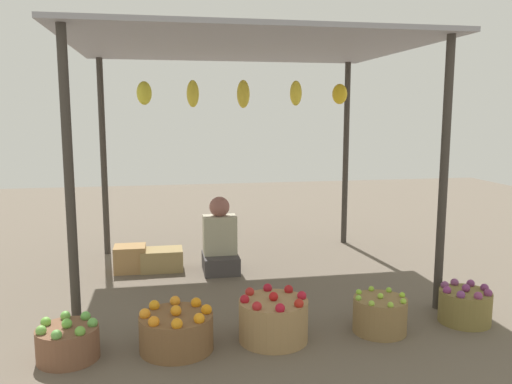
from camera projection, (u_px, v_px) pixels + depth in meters
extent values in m
plane|color=#655A4C|center=(245.00, 276.00, 5.24)|extent=(14.00, 14.00, 0.00)
cylinder|color=#38332D|center=(69.00, 185.00, 3.70)|extent=(0.07, 0.07, 2.24)
cylinder|color=#38332D|center=(444.00, 176.00, 4.22)|extent=(0.07, 0.07, 2.24)
cylinder|color=#38332D|center=(104.00, 158.00, 5.93)|extent=(0.07, 0.07, 2.24)
cylinder|color=#38332D|center=(346.00, 155.00, 6.44)|extent=(0.07, 0.07, 2.24)
cube|color=gray|center=(245.00, 46.00, 4.90)|extent=(3.21, 2.59, 0.04)
ellipsoid|color=yellow|center=(144.00, 93.00, 5.07)|extent=(0.15, 0.15, 0.23)
ellipsoid|color=yellow|center=(193.00, 94.00, 5.23)|extent=(0.12, 0.12, 0.27)
ellipsoid|color=yellow|center=(243.00, 94.00, 5.32)|extent=(0.13, 0.13, 0.28)
ellipsoid|color=yellow|center=(296.00, 93.00, 5.09)|extent=(0.12, 0.12, 0.24)
ellipsoid|color=yellow|center=(340.00, 94.00, 5.32)|extent=(0.15, 0.15, 0.21)
cube|color=#423E3F|center=(221.00, 263.00, 5.39)|extent=(0.36, 0.44, 0.18)
cube|color=#B0AB8F|center=(220.00, 235.00, 5.39)|extent=(0.34, 0.22, 0.40)
sphere|color=#935B52|center=(219.00, 207.00, 5.35)|extent=(0.21, 0.21, 0.21)
cylinder|color=brown|center=(68.00, 343.00, 3.46)|extent=(0.41, 0.41, 0.22)
sphere|color=#6CBC48|center=(67.00, 324.00, 3.44)|extent=(0.07, 0.07, 0.07)
sphere|color=#63AE4D|center=(93.00, 323.00, 3.47)|extent=(0.07, 0.07, 0.07)
sphere|color=#68BB51|center=(86.00, 316.00, 3.58)|extent=(0.07, 0.07, 0.07)
sphere|color=#6BB34A|center=(65.00, 316.00, 3.59)|extent=(0.07, 0.07, 0.07)
sphere|color=#70B642|center=(46.00, 322.00, 3.48)|extent=(0.07, 0.07, 0.07)
sphere|color=#70B049|center=(41.00, 331.00, 3.34)|extent=(0.07, 0.07, 0.07)
sphere|color=#65A84B|center=(56.00, 335.00, 3.28)|extent=(0.07, 0.07, 0.07)
sphere|color=#6CB041|center=(80.00, 331.00, 3.33)|extent=(0.07, 0.07, 0.07)
cylinder|color=brown|center=(176.00, 332.00, 3.60)|extent=(0.51, 0.51, 0.25)
sphere|color=orange|center=(176.00, 311.00, 3.58)|extent=(0.08, 0.08, 0.08)
sphere|color=orange|center=(206.00, 310.00, 3.61)|extent=(0.08, 0.08, 0.08)
sphere|color=orange|center=(196.00, 303.00, 3.75)|extent=(0.08, 0.08, 0.08)
sphere|color=orange|center=(175.00, 301.00, 3.78)|extent=(0.08, 0.08, 0.08)
sphere|color=orange|center=(154.00, 305.00, 3.70)|extent=(0.08, 0.08, 0.08)
sphere|color=orange|center=(145.00, 314.00, 3.54)|extent=(0.08, 0.08, 0.08)
sphere|color=orange|center=(154.00, 322.00, 3.41)|extent=(0.08, 0.08, 0.08)
sphere|color=orange|center=(177.00, 324.00, 3.37)|extent=(0.08, 0.08, 0.08)
sphere|color=orange|center=(199.00, 319.00, 3.46)|extent=(0.08, 0.08, 0.08)
cylinder|color=#A07D50|center=(273.00, 320.00, 3.75)|extent=(0.50, 0.50, 0.30)
sphere|color=red|center=(274.00, 297.00, 3.72)|extent=(0.07, 0.07, 0.07)
sphere|color=red|center=(302.00, 296.00, 3.76)|extent=(0.07, 0.07, 0.07)
sphere|color=#A9191C|center=(289.00, 289.00, 3.89)|extent=(0.07, 0.07, 0.07)
sphere|color=#A81628|center=(268.00, 288.00, 3.92)|extent=(0.07, 0.07, 0.07)
sphere|color=#B12722|center=(250.00, 292.00, 3.84)|extent=(0.07, 0.07, 0.07)
sphere|color=#AC1723|center=(245.00, 299.00, 3.68)|extent=(0.07, 0.07, 0.07)
sphere|color=#B42126|center=(257.00, 306.00, 3.55)|extent=(0.07, 0.07, 0.07)
sphere|color=#B71529|center=(280.00, 308.00, 3.52)|extent=(0.07, 0.07, 0.07)
sphere|color=#B3241B|center=(299.00, 304.00, 3.60)|extent=(0.07, 0.07, 0.07)
cylinder|color=olive|center=(380.00, 315.00, 3.89)|extent=(0.40, 0.40, 0.26)
sphere|color=#96CC3C|center=(381.00, 296.00, 3.87)|extent=(0.04, 0.04, 0.04)
sphere|color=#95CF31|center=(402.00, 295.00, 3.90)|extent=(0.04, 0.04, 0.04)
sphere|color=#85BE34|center=(389.00, 290.00, 4.01)|extent=(0.04, 0.04, 0.04)
sphere|color=#90C534|center=(371.00, 289.00, 4.04)|extent=(0.04, 0.04, 0.04)
sphere|color=#8ED037|center=(359.00, 292.00, 3.97)|extent=(0.04, 0.04, 0.04)
sphere|color=#86C33F|center=(358.00, 298.00, 3.84)|extent=(0.04, 0.04, 0.04)
sphere|color=#91C23F|center=(372.00, 303.00, 3.73)|extent=(0.04, 0.04, 0.04)
sphere|color=#90C13B|center=(391.00, 305.00, 3.70)|extent=(0.04, 0.04, 0.04)
sphere|color=#92C638|center=(403.00, 301.00, 3.77)|extent=(0.04, 0.04, 0.04)
cylinder|color=olive|center=(465.00, 307.00, 4.07)|extent=(0.40, 0.40, 0.25)
sphere|color=#7D3472|center=(466.00, 288.00, 4.05)|extent=(0.06, 0.06, 0.06)
sphere|color=#76336A|center=(485.00, 288.00, 4.08)|extent=(0.06, 0.06, 0.06)
sphere|color=#79366E|center=(471.00, 283.00, 4.18)|extent=(0.06, 0.06, 0.06)
sphere|color=#7E4072|center=(455.00, 282.00, 4.20)|extent=(0.06, 0.06, 0.06)
sphere|color=#793E6E|center=(445.00, 285.00, 4.14)|extent=(0.06, 0.06, 0.06)
sphere|color=#823272|center=(447.00, 290.00, 4.02)|extent=(0.06, 0.06, 0.06)
sphere|color=#763A79|center=(461.00, 295.00, 3.92)|extent=(0.06, 0.06, 0.06)
sphere|color=#893C6B|center=(478.00, 296.00, 3.89)|extent=(0.06, 0.06, 0.06)
sphere|color=#783366|center=(488.00, 293.00, 3.96)|extent=(0.06, 0.06, 0.06)
cube|color=#A67D4C|center=(130.00, 259.00, 5.38)|extent=(0.32, 0.27, 0.27)
cube|color=#9B8250|center=(162.00, 260.00, 5.44)|extent=(0.43, 0.30, 0.22)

